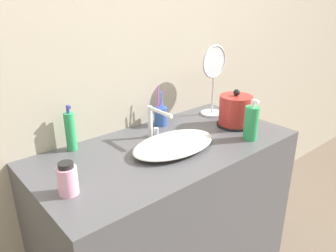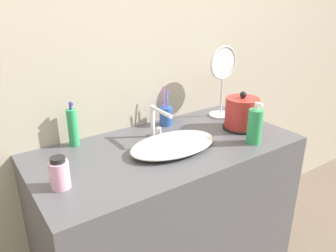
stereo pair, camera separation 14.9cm
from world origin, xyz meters
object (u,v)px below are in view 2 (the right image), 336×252
object	(u,v)px
lotion_bottle	(255,126)
faucet	(157,120)
toothbrush_cup	(166,116)
mouthwash_bottle	(73,127)
shampoo_bottle	(60,173)
electric_kettle	(241,114)
vanity_mirror	(223,77)

from	to	relation	value
lotion_bottle	faucet	bearing A→B (deg)	138.66
toothbrush_cup	mouthwash_bottle	size ratio (longest dim) A/B	1.01
toothbrush_cup	lotion_bottle	size ratio (longest dim) A/B	1.07
toothbrush_cup	lotion_bottle	bearing A→B (deg)	-63.82
faucet	shampoo_bottle	distance (m)	0.56
electric_kettle	toothbrush_cup	world-z (taller)	toothbrush_cup
faucet	electric_kettle	distance (m)	0.46
faucet	electric_kettle	xyz separation A→B (m)	(0.43, -0.14, -0.02)
shampoo_bottle	mouthwash_bottle	xyz separation A→B (m)	(0.17, 0.32, 0.03)
shampoo_bottle	vanity_mirror	distance (m)	1.05
shampoo_bottle	vanity_mirror	bearing A→B (deg)	13.24
electric_kettle	shampoo_bottle	distance (m)	0.96
vanity_mirror	faucet	bearing A→B (deg)	-172.76
shampoo_bottle	mouthwash_bottle	bearing A→B (deg)	62.75
faucet	toothbrush_cup	world-z (taller)	toothbrush_cup
lotion_bottle	mouthwash_bottle	world-z (taller)	mouthwash_bottle
toothbrush_cup	shampoo_bottle	size ratio (longest dim) A/B	1.77
electric_kettle	shampoo_bottle	size ratio (longest dim) A/B	1.65
faucet	toothbrush_cup	bearing A→B (deg)	41.61
faucet	vanity_mirror	world-z (taller)	vanity_mirror
electric_kettle	lotion_bottle	distance (m)	0.18
mouthwash_bottle	vanity_mirror	distance (m)	0.86
faucet	electric_kettle	size ratio (longest dim) A/B	0.84
lotion_bottle	shampoo_bottle	world-z (taller)	lotion_bottle
toothbrush_cup	mouthwash_bottle	distance (m)	0.50
lotion_bottle	electric_kettle	bearing A→B (deg)	62.86
electric_kettle	shampoo_bottle	bearing A→B (deg)	-178.06
electric_kettle	vanity_mirror	world-z (taller)	vanity_mirror
shampoo_bottle	faucet	bearing A→B (deg)	18.43
vanity_mirror	shampoo_bottle	bearing A→B (deg)	-166.76
faucet	lotion_bottle	size ratio (longest dim) A/B	0.84
faucet	toothbrush_cup	xyz separation A→B (m)	(0.14, 0.12, -0.04)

